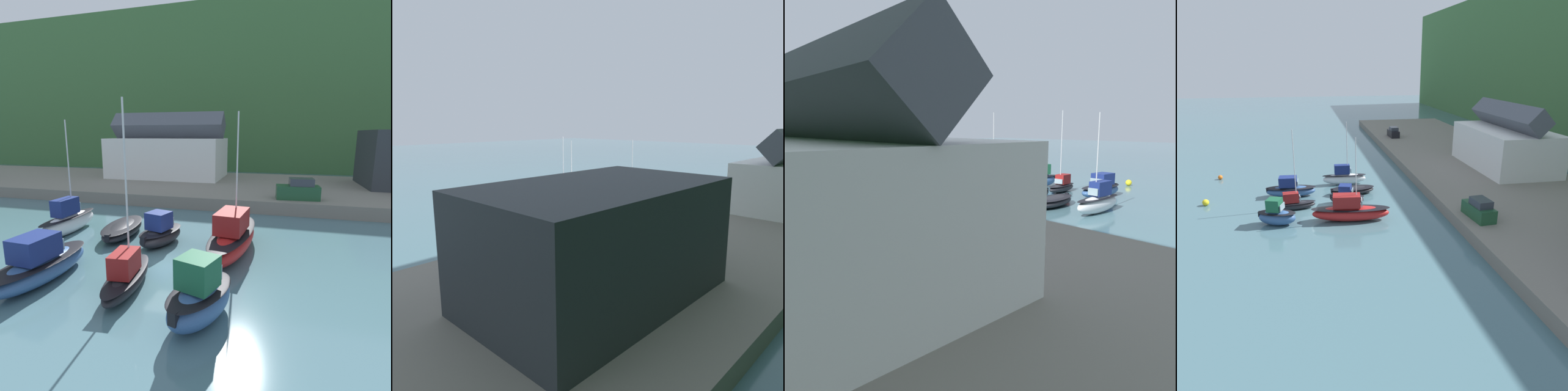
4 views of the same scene
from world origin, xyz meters
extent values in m
plane|color=#476B75|center=(0.00, 0.00, 0.00)|extent=(320.00, 320.00, 0.00)
cube|color=#42703D|center=(0.00, 73.45, 16.95)|extent=(240.00, 50.71, 33.91)
cube|color=gray|center=(0.00, 24.64, 0.66)|extent=(127.40, 22.03, 1.31)
cube|color=white|center=(-10.46, 28.34, 4.26)|extent=(16.97, 9.78, 5.89)
cube|color=#515660|center=(-10.46, 28.34, 9.15)|extent=(17.31, 3.90, 3.90)
ellipsoid|color=white|center=(-9.87, 3.72, 0.79)|extent=(1.55, 6.15, 1.59)
ellipsoid|color=black|center=(-9.87, 3.72, 1.35)|extent=(1.60, 6.27, 0.12)
cube|color=navy|center=(-9.87, 3.41, 2.24)|extent=(1.11, 2.16, 1.30)
cube|color=#8CA5B2|center=(-9.85, 4.63, 2.04)|extent=(0.96, 0.12, 0.65)
cylinder|color=silver|center=(-9.86, 4.18, 5.26)|extent=(0.10, 0.10, 7.34)
ellipsoid|color=black|center=(-5.41, 4.30, 0.50)|extent=(2.93, 6.00, 0.99)
ellipsoid|color=black|center=(-5.41, 4.30, 0.84)|extent=(3.04, 6.13, 0.12)
cube|color=black|center=(-5.12, 1.57, 0.69)|extent=(0.39, 0.32, 0.56)
ellipsoid|color=black|center=(-1.76, 3.18, 0.62)|extent=(2.95, 4.49, 1.24)
ellipsoid|color=black|center=(-1.76, 3.18, 1.06)|extent=(3.05, 4.59, 0.12)
cube|color=navy|center=(-1.82, 2.98, 1.85)|extent=(1.79, 1.77, 1.21)
cube|color=#8CA5B2|center=(-1.59, 3.82, 1.67)|extent=(1.30, 0.44, 0.61)
cube|color=black|center=(-2.27, 1.28, 0.87)|extent=(0.42, 0.36, 0.56)
ellipsoid|color=red|center=(3.47, 3.00, 0.83)|extent=(3.19, 8.69, 1.67)
ellipsoid|color=black|center=(3.47, 3.00, 1.42)|extent=(3.29, 8.87, 0.12)
cube|color=maroon|center=(3.42, 2.57, 2.33)|extent=(2.02, 3.14, 1.32)
cube|color=#8CA5B2|center=(3.60, 4.20, 2.13)|extent=(1.53, 0.27, 0.66)
cylinder|color=silver|center=(3.54, 3.63, 5.47)|extent=(0.10, 0.10, 7.60)
ellipsoid|color=#33568E|center=(-5.93, -3.70, 0.70)|extent=(2.52, 6.41, 1.40)
ellipsoid|color=black|center=(-5.93, -3.70, 1.19)|extent=(2.61, 6.54, 0.12)
cube|color=navy|center=(-5.95, -4.01, 2.02)|extent=(1.76, 2.29, 1.25)
cube|color=#8CA5B2|center=(-5.88, -2.76, 1.83)|extent=(1.48, 0.18, 0.62)
ellipsoid|color=black|center=(-1.05, -3.31, 0.48)|extent=(2.04, 5.28, 0.96)
ellipsoid|color=black|center=(-1.05, -3.31, 0.82)|extent=(2.11, 5.38, 0.12)
cube|color=maroon|center=(-1.02, -3.56, 1.53)|extent=(1.30, 1.91, 1.14)
cube|color=#8CA5B2|center=(-1.13, -2.52, 1.36)|extent=(1.01, 0.21, 0.57)
cylinder|color=silver|center=(-1.09, -2.92, 5.25)|extent=(0.10, 0.10, 8.58)
ellipsoid|color=#33568E|center=(3.24, -4.94, 0.81)|extent=(3.05, 4.44, 1.63)
ellipsoid|color=black|center=(3.24, -4.94, 1.38)|extent=(3.15, 4.54, 0.12)
cube|color=#195638|center=(3.18, -5.14, 2.28)|extent=(1.82, 1.78, 1.31)
cube|color=#8CA5B2|center=(3.43, -4.32, 2.09)|extent=(1.29, 0.48, 0.65)
cube|color=black|center=(2.68, -6.78, 1.14)|extent=(0.43, 0.37, 0.56)
cube|color=#1E4C2D|center=(8.15, 15.76, 2.01)|extent=(4.33, 2.14, 1.40)
cube|color=#333842|center=(8.47, 15.78, 3.09)|extent=(2.43, 1.72, 0.76)
camera|label=1|loc=(6.15, -16.35, 7.82)|focal=28.00mm
camera|label=2|loc=(40.49, 41.20, 11.83)|focal=35.00mm
camera|label=3|loc=(-27.20, 34.48, 7.71)|focal=35.00mm
camera|label=4|loc=(42.30, -1.51, 16.60)|focal=35.00mm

